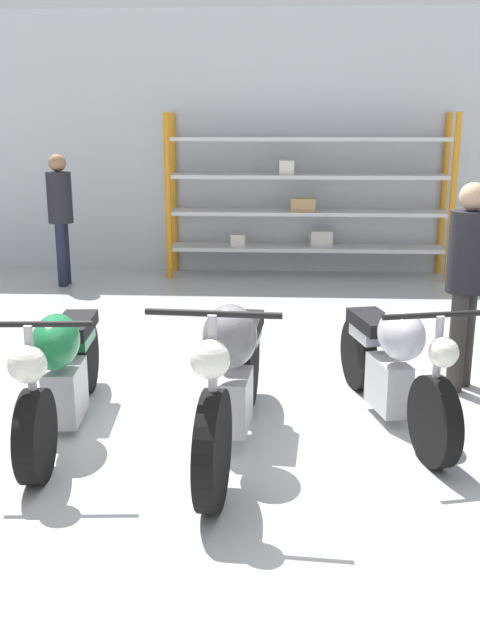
{
  "coord_description": "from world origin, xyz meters",
  "views": [
    {
      "loc": [
        0.28,
        -4.51,
        2.03
      ],
      "look_at": [
        0.0,
        0.4,
        0.7
      ],
      "focal_mm": 40.0,
      "sensor_mm": 36.0,
      "label": 1
    }
  ],
  "objects_px": {
    "shelving_rack": "(307,196)",
    "motorcycle_silver": "(393,362)",
    "person_near_rack": "(467,271)",
    "motorcycle_grey": "(232,375)",
    "person_browsing": "(60,209)",
    "motorcycle_green": "(62,369)"
  },
  "relations": [
    {
      "from": "shelving_rack",
      "to": "person_browsing",
      "type": "xyz_separation_m",
      "value": [
        -3.23,
        -0.8,
        -0.11
      ]
    },
    {
      "from": "shelving_rack",
      "to": "motorcycle_silver",
      "type": "relative_size",
      "value": 2.02
    },
    {
      "from": "motorcycle_silver",
      "to": "person_near_rack",
      "type": "height_order",
      "value": "person_near_rack"
    },
    {
      "from": "motorcycle_grey",
      "to": "person_browsing",
      "type": "bearing_deg",
      "value": -147.93
    },
    {
      "from": "motorcycle_green",
      "to": "motorcycle_silver",
      "type": "bearing_deg",
      "value": 92.83
    },
    {
      "from": "motorcycle_silver",
      "to": "person_browsing",
      "type": "relative_size",
      "value": 1.13
    },
    {
      "from": "shelving_rack",
      "to": "motorcycle_grey",
      "type": "height_order",
      "value": "shelving_rack"
    },
    {
      "from": "motorcycle_grey",
      "to": "motorcycle_green",
      "type": "bearing_deg",
      "value": -96.84
    },
    {
      "from": "shelving_rack",
      "to": "person_browsing",
      "type": "bearing_deg",
      "value": -166.09
    },
    {
      "from": "motorcycle_grey",
      "to": "person_browsing",
      "type": "distance_m",
      "value": 5.56
    },
    {
      "from": "motorcycle_green",
      "to": "motorcycle_silver",
      "type": "height_order",
      "value": "same"
    },
    {
      "from": "motorcycle_green",
      "to": "motorcycle_silver",
      "type": "xyz_separation_m",
      "value": [
        2.27,
        0.28,
        -0.0
      ]
    },
    {
      "from": "motorcycle_silver",
      "to": "person_browsing",
      "type": "bearing_deg",
      "value": -153.72
    },
    {
      "from": "person_browsing",
      "to": "shelving_rack",
      "type": "bearing_deg",
      "value": -169.53
    },
    {
      "from": "motorcycle_grey",
      "to": "motorcycle_silver",
      "type": "height_order",
      "value": "motorcycle_grey"
    },
    {
      "from": "motorcycle_green",
      "to": "motorcycle_grey",
      "type": "relative_size",
      "value": 0.93
    },
    {
      "from": "person_browsing",
      "to": "person_near_rack",
      "type": "xyz_separation_m",
      "value": [
        4.31,
        -3.67,
        -0.05
      ]
    },
    {
      "from": "motorcycle_green",
      "to": "person_near_rack",
      "type": "relative_size",
      "value": 1.26
    },
    {
      "from": "motorcycle_grey",
      "to": "shelving_rack",
      "type": "bearing_deg",
      "value": 177.81
    },
    {
      "from": "shelving_rack",
      "to": "motorcycle_green",
      "type": "height_order",
      "value": "shelving_rack"
    },
    {
      "from": "motorcycle_green",
      "to": "shelving_rack",
      "type": "bearing_deg",
      "value": 157.19
    },
    {
      "from": "person_browsing",
      "to": "person_near_rack",
      "type": "relative_size",
      "value": 1.04
    }
  ]
}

